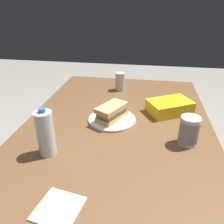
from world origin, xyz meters
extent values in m
cube|color=brown|center=(0.00, 0.00, 0.73)|extent=(1.59, 0.95, 0.04)
cylinder|color=brown|center=(-0.72, -0.39, 0.36)|extent=(0.07, 0.07, 0.71)
cylinder|color=brown|center=(-0.72, 0.39, 0.36)|extent=(0.07, 0.07, 0.71)
cylinder|color=white|center=(-0.11, -0.03, 0.76)|extent=(0.25, 0.25, 0.01)
cube|color=#DBB26B|center=(-0.11, -0.03, 0.78)|extent=(0.19, 0.16, 0.02)
cube|color=#599E3F|center=(-0.11, -0.03, 0.79)|extent=(0.18, 0.15, 0.01)
cube|color=#C6727A|center=(-0.11, -0.03, 0.81)|extent=(0.18, 0.15, 0.02)
cube|color=yellow|center=(-0.11, -0.03, 0.82)|extent=(0.17, 0.14, 0.01)
cube|color=#DBB26B|center=(-0.10, -0.03, 0.83)|extent=(0.19, 0.16, 0.02)
cube|color=yellow|center=(-0.25, 0.27, 0.79)|extent=(0.24, 0.27, 0.07)
cylinder|color=silver|center=(0.20, -0.25, 0.85)|extent=(0.07, 0.07, 0.19)
cylinder|color=blue|center=(0.20, -0.25, 0.95)|extent=(0.03, 0.03, 0.02)
cylinder|color=silver|center=(0.04, 0.33, 0.80)|extent=(0.08, 0.08, 0.09)
cylinder|color=silver|center=(0.04, 0.33, 0.82)|extent=(0.08, 0.08, 0.09)
cylinder|color=silver|center=(0.04, 0.33, 0.84)|extent=(0.08, 0.08, 0.09)
cylinder|color=silver|center=(-0.55, -0.05, 0.81)|extent=(0.07, 0.07, 0.12)
cube|color=white|center=(0.46, -0.10, 0.76)|extent=(0.15, 0.15, 0.01)
camera|label=1|loc=(0.91, 0.13, 1.33)|focal=36.06mm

